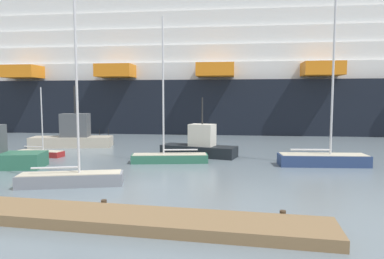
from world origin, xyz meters
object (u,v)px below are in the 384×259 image
at_px(cruise_ship, 217,76).
at_px(fishing_boat_0, 200,146).
at_px(sailboat_3, 170,156).
at_px(sailboat_1, 40,153).
at_px(channel_buoy_2, 109,141).
at_px(sailboat_2, 323,158).
at_px(fishing_boat_1, 73,136).
at_px(sailboat_0, 71,176).
at_px(channel_buoy_1, 100,139).

bearing_deg(cruise_ship, fishing_boat_0, -90.55).
bearing_deg(sailboat_3, sailboat_1, -16.98).
xyz_separation_m(channel_buoy_2, cruise_ship, (9.33, 20.35, 8.14)).
height_order(sailboat_3, cruise_ship, cruise_ship).
bearing_deg(cruise_ship, sailboat_1, -115.77).
height_order(sailboat_1, sailboat_2, sailboat_2).
xyz_separation_m(sailboat_2, fishing_boat_1, (-22.98, 5.64, 0.54)).
height_order(sailboat_1, cruise_ship, cruise_ship).
relative_size(sailboat_0, channel_buoy_2, 6.83).
distance_m(sailboat_3, channel_buoy_1, 15.25).
bearing_deg(sailboat_3, channel_buoy_1, -57.96).
distance_m(fishing_boat_0, fishing_boat_1, 13.92).
bearing_deg(fishing_boat_1, fishing_boat_0, -27.64).
distance_m(sailboat_1, cruise_ship, 32.40).
relative_size(fishing_boat_0, fishing_boat_1, 0.81).
relative_size(channel_buoy_1, cruise_ship, 0.01).
bearing_deg(channel_buoy_1, fishing_boat_1, -101.52).
bearing_deg(fishing_boat_0, channel_buoy_1, 161.52).
height_order(sailboat_3, channel_buoy_1, sailboat_3).
xyz_separation_m(sailboat_3, channel_buoy_1, (-10.92, 10.64, -0.15)).
bearing_deg(channel_buoy_1, sailboat_2, -23.83).
height_order(sailboat_1, channel_buoy_2, sailboat_1).
distance_m(sailboat_1, sailboat_2, 22.67).
xyz_separation_m(sailboat_0, cruise_ship, (3.60, 37.69, 7.91)).
xyz_separation_m(sailboat_0, sailboat_3, (3.57, 7.84, -0.03)).
bearing_deg(channel_buoy_1, sailboat_0, -68.33).
bearing_deg(channel_buoy_2, fishing_boat_0, -29.34).
bearing_deg(cruise_ship, channel_buoy_2, -118.93).
bearing_deg(sailboat_3, fishing_boat_0, -132.16).
distance_m(sailboat_2, channel_buoy_1, 24.20).
xyz_separation_m(fishing_boat_1, channel_buoy_1, (0.84, 4.13, -0.77)).
distance_m(channel_buoy_1, cruise_ship, 23.53).
bearing_deg(channel_buoy_2, cruise_ship, 65.38).
relative_size(fishing_boat_1, channel_buoy_1, 5.62).
xyz_separation_m(fishing_boat_1, channel_buoy_2, (2.46, 2.98, -0.83)).
xyz_separation_m(sailboat_3, cruise_ship, (0.03, 29.84, 7.94)).
height_order(sailboat_3, fishing_boat_1, sailboat_3).
xyz_separation_m(fishing_boat_0, cruise_ship, (-1.75, 26.58, 7.56)).
relative_size(sailboat_3, channel_buoy_2, 6.78).
xyz_separation_m(sailboat_0, channel_buoy_1, (-7.35, 18.49, -0.18)).
height_order(sailboat_2, channel_buoy_1, sailboat_2).
bearing_deg(sailboat_2, sailboat_0, -157.43).
xyz_separation_m(fishing_boat_1, cruise_ship, (11.79, 23.33, 7.32)).
xyz_separation_m(sailboat_2, fishing_boat_0, (-9.45, 2.40, 0.30)).
distance_m(sailboat_0, sailboat_2, 17.16).
height_order(sailboat_0, channel_buoy_1, sailboat_0).
relative_size(sailboat_0, cruise_ship, 0.08).
xyz_separation_m(sailboat_3, fishing_boat_1, (-11.76, 6.51, 0.62)).
bearing_deg(sailboat_0, sailboat_3, 46.71).
xyz_separation_m(sailboat_0, sailboat_1, (-7.88, 8.50, -0.24)).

